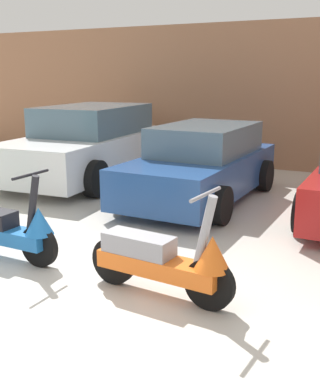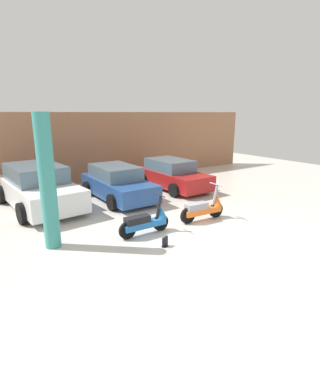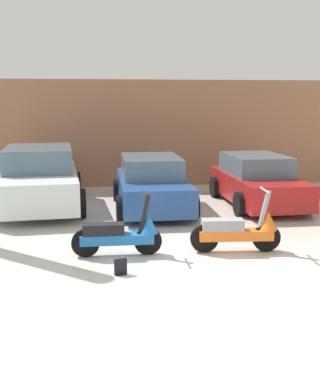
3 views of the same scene
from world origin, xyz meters
TOP-DOWN VIEW (x-y plane):
  - ground_plane at (0.00, 0.00)m, footprint 28.00×28.00m
  - wall_back at (0.00, 8.00)m, footprint 19.60×0.12m
  - scooter_front_left at (-1.15, 0.95)m, footprint 1.55×0.56m
  - scooter_front_right at (0.93, 0.92)m, footprint 1.60×0.58m
  - car_rear_left at (-3.03, 5.22)m, footprint 2.42×4.55m
  - car_rear_center at (-0.24, 4.63)m, footprint 1.84×3.79m

SIDE VIEW (x-z plane):
  - ground_plane at x=0.00m, z-range 0.00..0.00m
  - scooter_front_left at x=-1.15m, z-range -0.16..0.92m
  - scooter_front_right at x=0.93m, z-range -0.16..0.95m
  - car_rear_center at x=-0.24m, z-range -0.03..1.26m
  - car_rear_left at x=-3.03m, z-range -0.03..1.46m
  - wall_back at x=0.00m, z-range 0.00..3.29m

